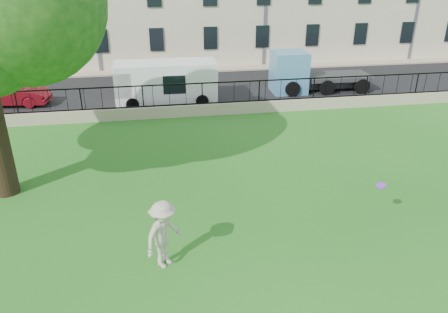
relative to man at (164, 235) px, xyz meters
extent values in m
plane|color=#1E6518|center=(2.50, -0.02, -0.96)|extent=(120.00, 120.00, 0.00)
cube|color=tan|center=(2.50, 11.98, -0.66)|extent=(50.00, 0.40, 0.60)
cube|color=black|center=(2.50, 11.98, -0.33)|extent=(50.00, 0.05, 0.06)
cube|color=black|center=(2.50, 11.98, 0.74)|extent=(50.00, 0.05, 0.06)
cube|color=black|center=(2.50, 16.68, -0.95)|extent=(60.00, 9.00, 0.01)
cube|color=tan|center=(2.50, 21.88, -0.90)|extent=(60.00, 1.40, 0.12)
sphere|color=#194813|center=(-3.46, 4.11, 5.37)|extent=(4.69, 4.69, 4.69)
imported|color=beige|center=(0.00, 0.00, 0.00)|extent=(1.38, 1.38, 1.92)
cylinder|color=#8D27DF|center=(6.50, 0.96, 0.34)|extent=(0.35, 0.36, 0.12)
imported|color=maroon|center=(-7.73, 15.38, -0.28)|extent=(4.23, 1.89, 1.35)
cube|color=white|center=(0.78, 14.38, 0.20)|extent=(5.53, 2.18, 2.32)
cube|color=#579ACD|center=(10.10, 15.38, 0.26)|extent=(5.87, 2.24, 2.43)
camera|label=1|loc=(-0.05, -9.56, 6.51)|focal=35.00mm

